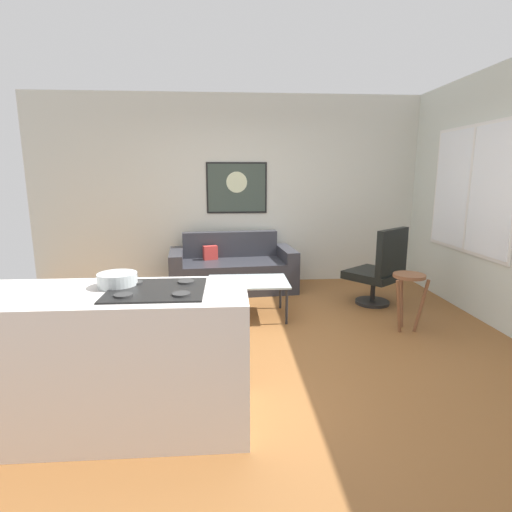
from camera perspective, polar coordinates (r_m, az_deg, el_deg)
ground at (r=4.06m, az=0.27°, el=-12.61°), size 6.40×6.40×0.04m
back_wall at (r=6.13m, az=-1.42°, el=9.30°), size 6.40×0.05×2.80m
right_wall at (r=4.94m, az=32.25°, el=7.00°), size 0.05×6.40×2.80m
couch at (r=5.78m, az=-3.38°, el=-2.08°), size 1.83×0.99×0.81m
coffee_table at (r=4.64m, az=-1.17°, el=-3.97°), size 0.93×0.64×0.43m
armchair at (r=5.26m, az=17.34°, el=-1.83°), size 0.85×0.84×1.00m
bar_stool at (r=4.50m, az=20.94°, el=-4.08°), size 0.38×0.37×0.62m
kitchen_counter at (r=2.83m, az=-20.08°, el=-13.75°), size 1.78×0.70×0.95m
mixing_bowl at (r=2.76m, az=-19.17°, el=-3.27°), size 0.25×0.25×0.09m
wall_painting at (r=6.08m, az=-2.77°, el=9.71°), size 0.91×0.03×0.76m
window at (r=5.41m, az=28.26°, el=8.34°), size 0.03×1.61×1.51m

